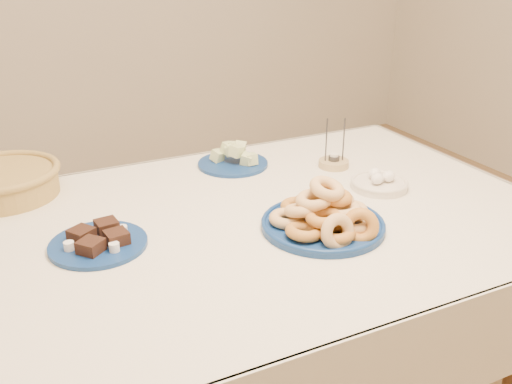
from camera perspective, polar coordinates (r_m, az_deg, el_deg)
dining_table at (r=1.62m, az=-0.78°, el=-6.04°), size 1.71×1.11×0.75m
donut_platter at (r=1.50m, az=6.89°, el=-2.51°), size 0.36×0.36×0.15m
melon_plate at (r=1.93m, az=-2.23°, el=3.38°), size 0.25×0.25×0.08m
brownie_plate at (r=1.48m, az=-15.45°, el=-4.77°), size 0.32×0.32×0.04m
wicker_basket at (r=1.85m, az=-24.00°, el=1.03°), size 0.35×0.35×0.09m
candle_holder at (r=1.94m, az=7.78°, el=2.96°), size 0.13×0.13×0.17m
egg_bowl at (r=1.79m, az=12.24°, el=0.93°), size 0.21×0.21×0.06m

